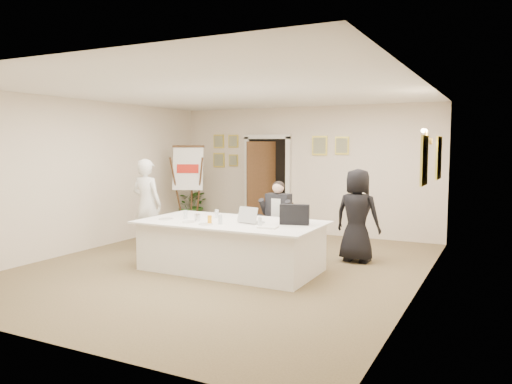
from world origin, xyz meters
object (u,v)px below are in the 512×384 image
object	(u,v)px
potted_palm	(192,204)
paper_stack	(268,227)
seated_man	(277,219)
conference_table	(231,245)
flip_chart	(189,194)
standing_woman	(357,215)
laptop_bag	(294,215)
laptop	(251,214)
standing_man	(147,204)
steel_jug	(197,218)
oj_glass	(210,220)

from	to	relation	value
potted_palm	paper_stack	bearing A→B (deg)	-44.06
seated_man	paper_stack	world-z (taller)	seated_man
conference_table	flip_chart	world-z (taller)	flip_chart
conference_table	potted_palm	distance (m)	4.49
standing_woman	laptop_bag	xyz separation A→B (m)	(-0.60, -1.31, 0.14)
conference_table	laptop_bag	distance (m)	1.15
conference_table	laptop	size ratio (longest dim) A/B	7.81
flip_chart	conference_table	bearing A→B (deg)	-44.80
conference_table	paper_stack	bearing A→B (deg)	-22.00
paper_stack	conference_table	bearing A→B (deg)	158.00
conference_table	standing_man	distance (m)	2.32
potted_palm	steel_jug	distance (m)	4.36
flip_chart	laptop_bag	size ratio (longest dim) A/B	4.39
conference_table	standing_woman	xyz separation A→B (m)	(1.61, 1.45, 0.39)
flip_chart	steel_jug	bearing A→B (deg)	-53.40
conference_table	seated_man	distance (m)	1.26
potted_palm	paper_stack	size ratio (longest dim) A/B	3.86
standing_woman	paper_stack	distance (m)	1.95
potted_palm	standing_woman	bearing A→B (deg)	-22.33
conference_table	potted_palm	world-z (taller)	potted_palm
paper_stack	seated_man	bearing A→B (deg)	109.45
potted_palm	laptop_bag	xyz separation A→B (m)	(4.00, -3.20, 0.40)
seated_man	steel_jug	size ratio (longest dim) A/B	12.30
seated_man	potted_palm	xyz separation A→B (m)	(-3.24, 2.14, -0.15)
oj_glass	steel_jug	distance (m)	0.37
seated_man	flip_chart	xyz separation A→B (m)	(-2.72, 1.25, 0.21)
laptop_bag	oj_glass	world-z (taller)	laptop_bag
laptop	oj_glass	size ratio (longest dim) A/B	2.81
paper_stack	oj_glass	bearing A→B (deg)	-176.20
standing_woman	laptop_bag	bearing A→B (deg)	72.03
flip_chart	laptop_bag	world-z (taller)	flip_chart
laptop_bag	steel_jug	bearing A→B (deg)	179.47
standing_woman	laptop	size ratio (longest dim) A/B	4.30
conference_table	laptop_bag	world-z (taller)	laptop_bag
potted_palm	laptop_bag	distance (m)	5.14
flip_chart	potted_palm	xyz separation A→B (m)	(-0.53, 0.89, -0.36)
laptop_bag	standing_man	bearing A→B (deg)	157.14
laptop_bag	laptop	bearing A→B (deg)	175.86
standing_man	standing_woman	bearing A→B (deg)	-168.12
standing_woman	potted_palm	size ratio (longest dim) A/B	1.49
standing_man	potted_palm	xyz separation A→B (m)	(-0.81, 2.70, -0.33)
oj_glass	standing_woman	bearing A→B (deg)	46.07
steel_jug	standing_woman	bearing A→B (deg)	38.57
standing_man	laptop_bag	world-z (taller)	standing_man
seated_man	paper_stack	bearing A→B (deg)	-63.73
conference_table	oj_glass	bearing A→B (deg)	-112.26
conference_table	oj_glass	world-z (taller)	oj_glass
standing_woman	paper_stack	xyz separation A→B (m)	(-0.82, -1.77, 0.00)
standing_man	laptop	distance (m)	2.60
seated_man	laptop	world-z (taller)	seated_man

